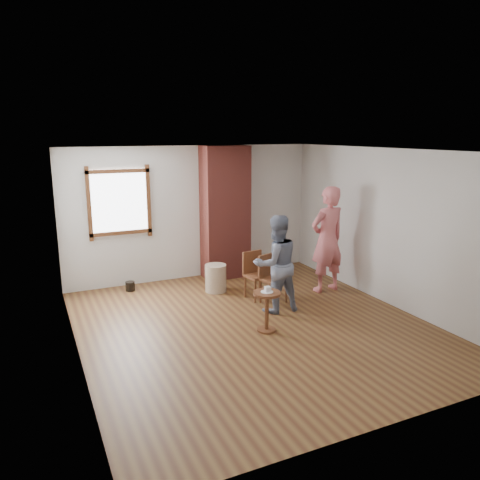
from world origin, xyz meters
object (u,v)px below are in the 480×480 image
(person_pink, at_px, (327,239))
(dining_chair_right, at_px, (271,276))
(man, at_px, (276,264))
(stoneware_crock, at_px, (216,278))
(side_table, at_px, (267,305))
(dining_chair_left, at_px, (255,272))

(person_pink, bearing_deg, dining_chair_right, -1.51)
(man, distance_m, person_pink, 1.43)
(stoneware_crock, distance_m, side_table, 1.95)
(side_table, distance_m, person_pink, 2.23)
(side_table, bearing_deg, dining_chair_right, 58.88)
(person_pink, bearing_deg, side_table, 26.07)
(stoneware_crock, xyz_separation_m, person_pink, (1.85, -0.80, 0.71))
(stoneware_crock, relative_size, man, 0.32)
(side_table, relative_size, person_pink, 0.31)
(stoneware_crock, height_order, dining_chair_left, dining_chair_left)
(person_pink, bearing_deg, dining_chair_left, -14.85)
(man, bearing_deg, dining_chair_left, -88.08)
(dining_chair_left, xyz_separation_m, side_table, (-0.49, -1.35, -0.06))
(dining_chair_left, relative_size, person_pink, 0.43)
(person_pink, bearing_deg, man, 14.60)
(dining_chair_left, xyz_separation_m, person_pink, (1.34, -0.21, 0.50))
(stoneware_crock, relative_size, dining_chair_right, 0.61)
(man, bearing_deg, stoneware_crock, -67.02)
(stoneware_crock, xyz_separation_m, dining_chair_left, (0.51, -0.59, 0.21))
(stoneware_crock, height_order, man, man)
(man, xyz_separation_m, person_pink, (1.33, 0.49, 0.17))
(dining_chair_left, height_order, person_pink, person_pink)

